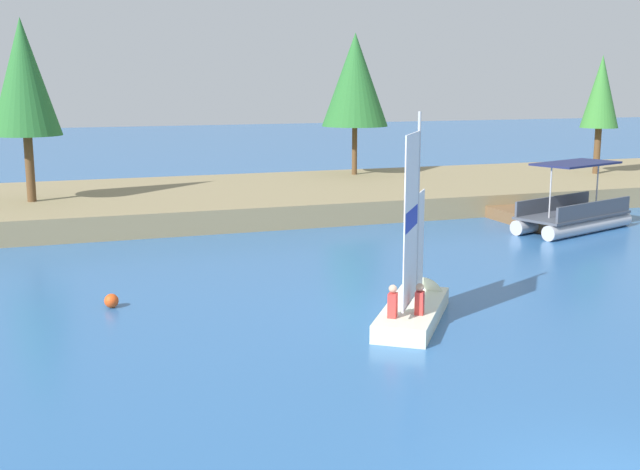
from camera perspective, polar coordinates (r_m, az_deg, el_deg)
shore_bank at (r=37.93m, az=-7.27°, el=2.51°), size 80.00×11.96×0.97m
shoreline_tree_left at (r=35.64m, az=-20.38°, el=10.46°), size 2.86×2.86×7.58m
shoreline_tree_midleft at (r=43.44m, az=2.52°, el=10.98°), size 3.55×3.55×7.52m
shoreline_tree_centre at (r=46.38m, az=19.39°, el=9.55°), size 2.02×2.02×6.38m
wooden_dock at (r=35.05m, az=14.76°, el=1.16°), size 1.78×5.32×0.52m
sailboat at (r=20.98m, az=6.92°, el=-4.53°), size 3.65×4.40×5.63m
pontoon_boat at (r=34.01m, az=17.59°, el=1.39°), size 5.78×3.77×2.78m
channel_buoy at (r=22.26m, az=-14.65°, el=-4.56°), size 0.38×0.38×0.38m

